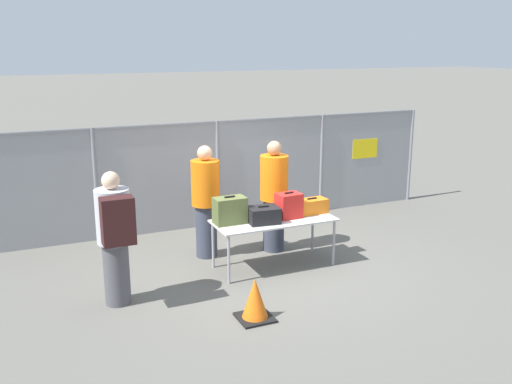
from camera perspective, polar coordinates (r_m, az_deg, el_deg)
The scene contains 12 objects.
ground_plane at distance 9.01m, azimuth 1.09°, elevation -7.15°, with size 120.00×120.00×0.00m, color #605E56.
fence_section at distance 10.66m, azimuth -3.73°, elevation 2.12°, with size 8.95×0.07×1.98m.
inspection_table at distance 8.67m, azimuth 1.80°, elevation -3.12°, with size 1.86×0.79×0.76m.
suitcase_olive at distance 8.42m, azimuth -2.63°, elevation -1.85°, with size 0.47×0.28×0.42m.
suitcase_black at distance 8.47m, azimuth 0.75°, elevation -2.30°, with size 0.49×0.40×0.26m.
suitcase_red at distance 8.71m, azimuth 3.30°, elevation -1.36°, with size 0.39×0.30×0.40m.
suitcase_orange at distance 8.99m, azimuth 5.61°, elevation -1.41°, with size 0.49×0.28×0.25m.
traveler_hooded at distance 7.52m, azimuth -13.92°, elevation -4.10°, with size 0.44×0.69×1.79m.
security_worker_near at distance 9.30m, azimuth 1.81°, elevation -0.28°, with size 0.46×0.46×1.84m.
security_worker_far at distance 9.06m, azimuth -5.05°, elevation -0.83°, with size 0.45×0.45×1.81m.
utility_trailer at distance 13.18m, azimuth 2.83°, elevation 1.74°, with size 3.94×2.28×0.67m.
traffic_cone at distance 7.21m, azimuth -0.10°, elevation -10.78°, with size 0.43×0.43×0.54m.
Camera 1 is at (-3.53, -7.59, 3.35)m, focal length 40.00 mm.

